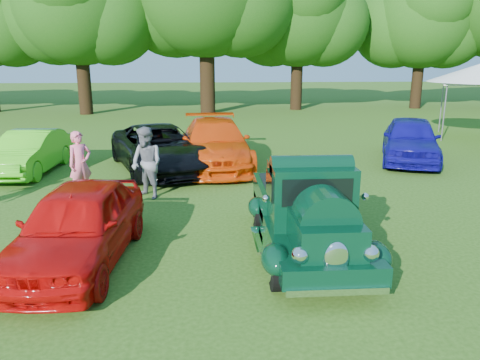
{
  "coord_description": "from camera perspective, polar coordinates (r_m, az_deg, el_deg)",
  "views": [
    {
      "loc": [
        -0.01,
        -7.78,
        3.65
      ],
      "look_at": [
        0.64,
        1.78,
        1.1
      ],
      "focal_mm": 35.0,
      "sensor_mm": 36.0,
      "label": 1
    }
  ],
  "objects": [
    {
      "name": "ground",
      "position": [
        8.6,
        -3.52,
        -10.25
      ],
      "size": [
        120.0,
        120.0,
        0.0
      ],
      "primitive_type": "plane",
      "color": "#294D12",
      "rests_on": "ground"
    },
    {
      "name": "hero_pickup",
      "position": [
        8.97,
        8.18,
        -4.05
      ],
      "size": [
        2.1,
        4.5,
        1.76
      ],
      "color": "black",
      "rests_on": "ground"
    },
    {
      "name": "red_convertible",
      "position": [
        8.88,
        -19.14,
        -5.21
      ],
      "size": [
        2.04,
        4.36,
        1.45
      ],
      "primitive_type": "imported",
      "rotation": [
        0.0,
        0.0,
        -0.08
      ],
      "color": "#BC0908",
      "rests_on": "ground"
    },
    {
      "name": "back_car_lime",
      "position": [
        16.38,
        -24.25,
        3.1
      ],
      "size": [
        1.64,
        4.14,
        1.34
      ],
      "primitive_type": "imported",
      "rotation": [
        0.0,
        0.0,
        -0.06
      ],
      "color": "#42C41A",
      "rests_on": "ground"
    },
    {
      "name": "back_car_black",
      "position": [
        15.49,
        -9.76,
        3.84
      ],
      "size": [
        4.07,
        5.79,
        1.47
      ],
      "primitive_type": "imported",
      "rotation": [
        0.0,
        0.0,
        0.34
      ],
      "color": "black",
      "rests_on": "ground"
    },
    {
      "name": "back_car_orange",
      "position": [
        15.86,
        -3.04,
        4.48
      ],
      "size": [
        2.54,
        5.55,
        1.57
      ],
      "primitive_type": "imported",
      "rotation": [
        0.0,
        0.0,
        0.06
      ],
      "color": "#E44208",
      "rests_on": "ground"
    },
    {
      "name": "back_car_blue",
      "position": [
        17.67,
        20.06,
        4.67
      ],
      "size": [
        3.35,
        4.97,
        1.57
      ],
      "primitive_type": "imported",
      "rotation": [
        0.0,
        0.0,
        -0.36
      ],
      "color": "#100C87",
      "rests_on": "ground"
    },
    {
      "name": "spectator_pink",
      "position": [
        13.1,
        -18.91,
        1.86
      ],
      "size": [
        0.76,
        0.73,
        1.75
      ],
      "primitive_type": "imported",
      "rotation": [
        0.0,
        0.0,
        0.71
      ],
      "color": "#F86687",
      "rests_on": "ground"
    },
    {
      "name": "spectator_grey",
      "position": [
        12.43,
        -11.31,
        2.03
      ],
      "size": [
        1.16,
        1.15,
        1.89
      ],
      "primitive_type": "imported",
      "rotation": [
        0.0,
        0.0,
        -0.74
      ],
      "color": "slate",
      "rests_on": "ground"
    },
    {
      "name": "canopy_tent",
      "position": [
        23.81,
        27.21,
        11.48
      ],
      "size": [
        5.86,
        5.86,
        3.33
      ],
      "rotation": [
        0.0,
        0.0,
        -0.42
      ],
      "color": "silver",
      "rests_on": "ground"
    },
    {
      "name": "tree_line",
      "position": [
        32.24,
        -5.07,
        20.86
      ],
      "size": [
        64.53,
        10.25,
        12.31
      ],
      "color": "black",
      "rests_on": "ground"
    }
  ]
}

